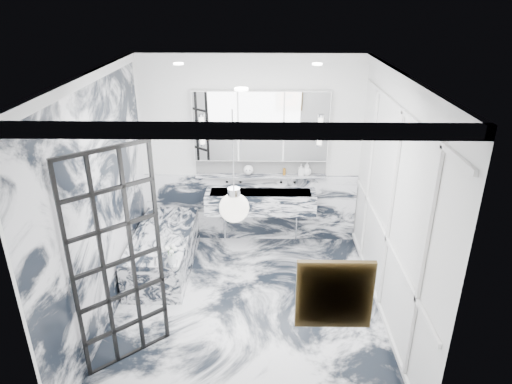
{
  "coord_description": "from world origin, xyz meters",
  "views": [
    {
      "loc": [
        0.2,
        -4.49,
        3.53
      ],
      "look_at": [
        0.1,
        0.5,
        1.34
      ],
      "focal_mm": 32.0,
      "sensor_mm": 36.0,
      "label": 1
    }
  ],
  "objects_px": {
    "trough_sink": "(261,202)",
    "bathtub": "(164,251)",
    "crittall_door": "(118,262)",
    "mirror_cabinet": "(261,126)"
  },
  "relations": [
    {
      "from": "crittall_door",
      "to": "bathtub",
      "type": "distance_m",
      "value": 1.87
    },
    {
      "from": "trough_sink",
      "to": "mirror_cabinet",
      "type": "height_order",
      "value": "mirror_cabinet"
    },
    {
      "from": "crittall_door",
      "to": "trough_sink",
      "type": "distance_m",
      "value": 2.72
    },
    {
      "from": "trough_sink",
      "to": "bathtub",
      "type": "height_order",
      "value": "trough_sink"
    },
    {
      "from": "crittall_door",
      "to": "bathtub",
      "type": "bearing_deg",
      "value": 48.46
    },
    {
      "from": "bathtub",
      "to": "mirror_cabinet",
      "type": "bearing_deg",
      "value": 32.06
    },
    {
      "from": "crittall_door",
      "to": "bathtub",
      "type": "xyz_separation_m",
      "value": [
        0.03,
        1.66,
        -0.87
      ]
    },
    {
      "from": "trough_sink",
      "to": "mirror_cabinet",
      "type": "xyz_separation_m",
      "value": [
        -0.0,
        0.17,
        1.09
      ]
    },
    {
      "from": "trough_sink",
      "to": "mirror_cabinet",
      "type": "distance_m",
      "value": 1.1
    },
    {
      "from": "trough_sink",
      "to": "bathtub",
      "type": "distance_m",
      "value": 1.55
    }
  ]
}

